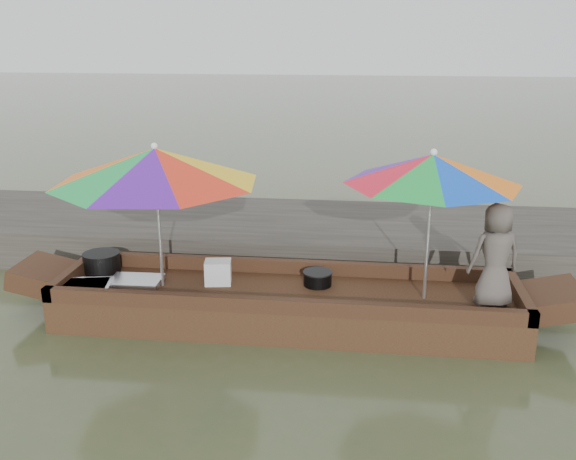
# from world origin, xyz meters

# --- Properties ---
(water) EXTENTS (80.00, 80.00, 0.00)m
(water) POSITION_xyz_m (0.00, 0.00, 0.00)
(water) COLOR #3E4A2A
(water) RESTS_ON ground
(dock) EXTENTS (22.00, 2.20, 0.50)m
(dock) POSITION_xyz_m (0.00, 2.20, 0.25)
(dock) COLOR #2D2B26
(dock) RESTS_ON ground
(boat_hull) EXTENTS (4.85, 1.20, 0.35)m
(boat_hull) POSITION_xyz_m (0.00, 0.00, 0.17)
(boat_hull) COLOR black
(boat_hull) RESTS_ON water
(cooking_pot) EXTENTS (0.42, 0.42, 0.22)m
(cooking_pot) POSITION_xyz_m (-2.18, 0.33, 0.46)
(cooking_pot) COLOR black
(cooking_pot) RESTS_ON boat_hull
(tray_crayfish) EXTENTS (0.62, 0.49, 0.09)m
(tray_crayfish) POSITION_xyz_m (-2.13, -0.26, 0.39)
(tray_crayfish) COLOR silver
(tray_crayfish) RESTS_ON boat_hull
(tray_scallop) EXTENTS (0.57, 0.40, 0.06)m
(tray_scallop) POSITION_xyz_m (-1.66, 0.00, 0.38)
(tray_scallop) COLOR silver
(tray_scallop) RESTS_ON boat_hull
(charcoal_grill) EXTENTS (0.30, 0.30, 0.14)m
(charcoal_grill) POSITION_xyz_m (0.31, 0.21, 0.42)
(charcoal_grill) COLOR black
(charcoal_grill) RESTS_ON boat_hull
(supply_bag) EXTENTS (0.31, 0.26, 0.26)m
(supply_bag) POSITION_xyz_m (-0.77, 0.13, 0.48)
(supply_bag) COLOR silver
(supply_bag) RESTS_ON boat_hull
(vendor) EXTENTS (0.60, 0.47, 1.07)m
(vendor) POSITION_xyz_m (2.08, -0.10, 0.88)
(vendor) COLOR #514943
(vendor) RESTS_ON boat_hull
(umbrella_bow) EXTENTS (2.69, 2.69, 1.55)m
(umbrella_bow) POSITION_xyz_m (-1.35, 0.00, 1.12)
(umbrella_bow) COLOR yellow
(umbrella_bow) RESTS_ON boat_hull
(umbrella_stern) EXTENTS (1.82, 1.82, 1.55)m
(umbrella_stern) POSITION_xyz_m (1.43, 0.00, 1.12)
(umbrella_stern) COLOR #FFF714
(umbrella_stern) RESTS_ON boat_hull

